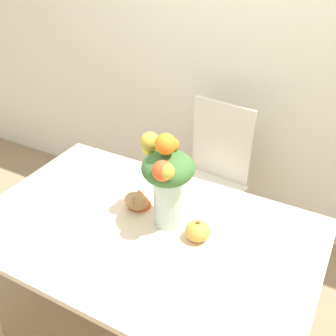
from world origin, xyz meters
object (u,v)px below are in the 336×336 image
Objects in this scene: pumpkin at (198,231)px; dining_chair_near_window at (210,180)px; flower_vase at (166,177)px; turkey_figurine at (138,199)px.

pumpkin is 0.87m from dining_chair_near_window.
dining_chair_near_window is at bearing 108.46° from pumpkin.
pumpkin is (0.16, -0.03, -0.20)m from flower_vase.
flower_vase is at bearing 169.01° from pumpkin.
flower_vase reaches higher than dining_chair_near_window.
turkey_figurine is at bearing -89.75° from dining_chair_near_window.
flower_vase reaches higher than pumpkin.
flower_vase is 0.26m from turkey_figurine.
turkey_figurine is (-0.17, 0.03, -0.19)m from flower_vase.
pumpkin is at bearing -10.80° from turkey_figurine.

